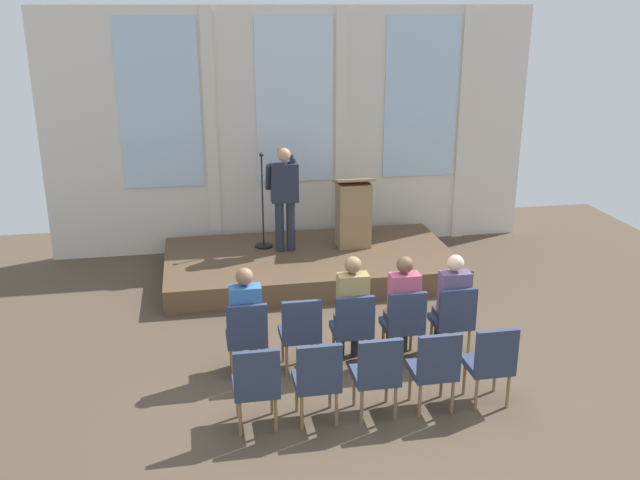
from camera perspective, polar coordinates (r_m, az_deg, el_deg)
name	(u,v)px	position (r m, az deg, el deg)	size (l,w,h in m)	color
ground_plane	(363,389)	(8.17, 3.49, -11.88)	(13.20, 13.20, 0.00)	brown
rear_partition	(297,128)	(12.19, -1.89, 9.04)	(8.30, 0.14, 4.11)	silver
stage_platform	(310,264)	(11.25, -0.83, -1.96)	(4.52, 2.42, 0.36)	brown
speaker	(284,192)	(11.07, -2.89, 3.90)	(0.51, 0.69, 1.66)	#232838
mic_stand	(263,227)	(11.42, -4.60, 1.05)	(0.28, 0.28, 1.55)	black
lectern	(353,213)	(11.39, 2.71, 2.19)	(0.60, 0.48, 1.16)	#93724C
chair_r0_c0	(247,334)	(8.21, -5.93, -7.54)	(0.46, 0.44, 0.94)	olive
audience_r0_c0	(246,315)	(8.20, -6.03, -6.04)	(0.36, 0.39, 1.32)	#2D2D33
chair_r0_c1	(301,329)	(8.27, -1.58, -7.22)	(0.46, 0.44, 0.94)	olive
chair_r0_c2	(353,325)	(8.38, 2.67, -6.88)	(0.46, 0.44, 0.94)	olive
audience_r0_c2	(352,305)	(8.35, 2.57, -5.25)	(0.36, 0.39, 1.38)	#2D2D33
chair_r0_c3	(404,321)	(8.53, 6.79, -6.51)	(0.46, 0.44, 0.94)	olive
audience_r0_c3	(403,302)	(8.52, 6.68, -5.03)	(0.36, 0.39, 1.34)	#2D2D33
chair_r0_c4	(454,317)	(8.73, 10.73, -6.12)	(0.46, 0.44, 0.94)	olive
audience_r0_c4	(452,299)	(8.72, 10.62, -4.74)	(0.36, 0.39, 1.31)	#2D2D33
chair_r1_c0	(256,382)	(7.23, -5.17, -11.37)	(0.46, 0.44, 0.94)	olive
chair_r1_c1	(318,377)	(7.30, -0.20, -10.97)	(0.46, 0.44, 0.94)	olive
chair_r1_c2	(377,371)	(7.42, 4.63, -10.50)	(0.46, 0.44, 0.94)	olive
chair_r1_c3	(435,366)	(7.60, 9.26, -9.98)	(0.46, 0.44, 0.94)	olive
chair_r1_c4	(491,360)	(7.81, 13.64, -9.43)	(0.46, 0.44, 0.94)	olive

